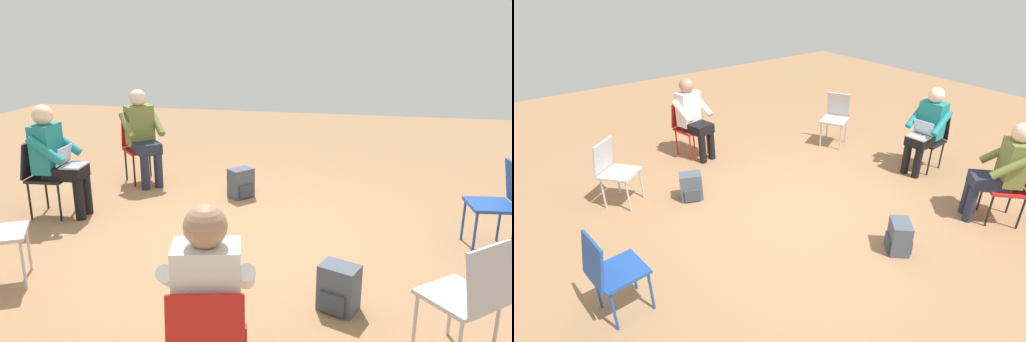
% 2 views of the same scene
% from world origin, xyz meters
% --- Properties ---
extents(ground_plane, '(14.24, 14.24, 0.00)m').
position_xyz_m(ground_plane, '(0.00, 0.00, 0.00)').
color(ground_plane, '#99704C').
extents(chair_east, '(0.51, 0.48, 0.85)m').
position_xyz_m(chair_east, '(2.44, 0.34, 0.50)').
color(chair_east, red).
rests_on(chair_east, ground).
extents(chair_north, '(0.44, 0.48, 0.85)m').
position_xyz_m(chair_north, '(-0.21, 2.37, 0.50)').
color(chair_north, '#1E4799').
rests_on(chair_north, ground).
extents(chair_southwest, '(0.59, 0.58, 0.85)m').
position_xyz_m(chair_southwest, '(-1.56, -1.81, 0.50)').
color(chair_southwest, red).
rests_on(chair_southwest, ground).
extents(chair_southeast, '(0.55, 0.57, 0.85)m').
position_xyz_m(chair_southeast, '(1.32, -1.82, 0.50)').
color(chair_southeast, '#B7B7BC').
rests_on(chair_southeast, ground).
extents(chair_northeast, '(0.59, 0.58, 0.85)m').
position_xyz_m(chair_northeast, '(1.62, 1.76, 0.50)').
color(chair_northeast, '#B7B7BC').
rests_on(chair_northeast, ground).
extents(chair_south, '(0.43, 0.46, 0.85)m').
position_xyz_m(chair_south, '(-0.15, -2.31, 0.50)').
color(chair_south, black).
rests_on(chair_south, ground).
extents(person_with_laptop, '(0.52, 0.54, 1.24)m').
position_xyz_m(person_with_laptop, '(-0.16, -2.14, 0.69)').
color(person_with_laptop, black).
rests_on(person_with_laptop, ground).
extents(person_in_olive, '(0.63, 0.63, 1.24)m').
position_xyz_m(person_in_olive, '(-1.43, -1.70, 0.69)').
color(person_in_olive, '#23283D').
rests_on(person_in_olive, ground).
extents(person_in_white, '(0.57, 0.56, 1.24)m').
position_xyz_m(person_in_white, '(2.27, 0.31, 0.69)').
color(person_in_white, black).
rests_on(person_in_white, ground).
extents(backpack_near_laptop_user, '(0.31, 0.33, 0.36)m').
position_xyz_m(backpack_near_laptop_user, '(1.15, 0.96, 0.16)').
color(backpack_near_laptop_user, '#475160').
rests_on(backpack_near_laptop_user, ground).
extents(backpack_by_empty_chair, '(0.34, 0.34, 0.36)m').
position_xyz_m(backpack_by_empty_chair, '(-1.15, -0.32, 0.16)').
color(backpack_by_empty_chair, '#475160').
rests_on(backpack_by_empty_chair, ground).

